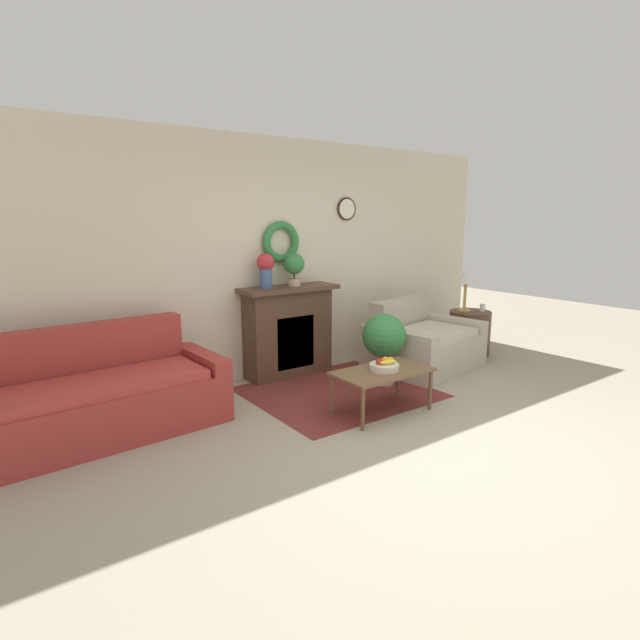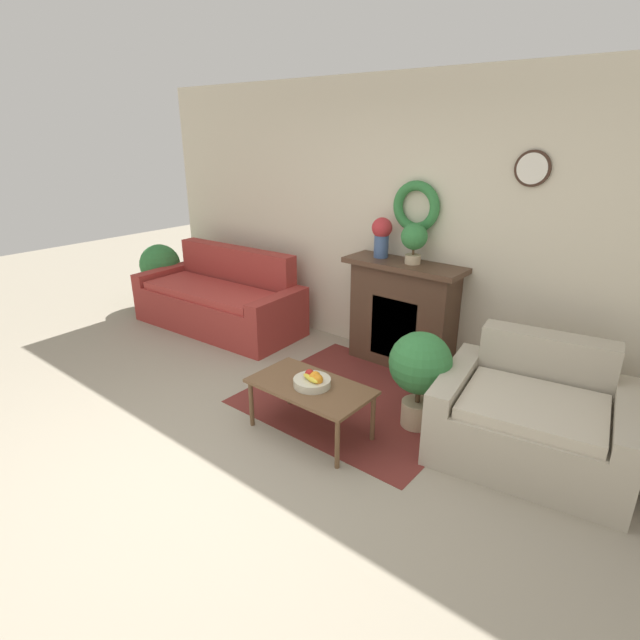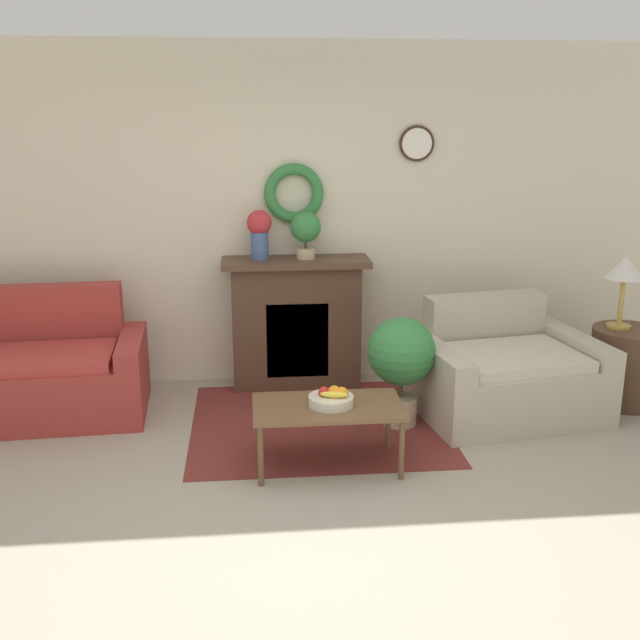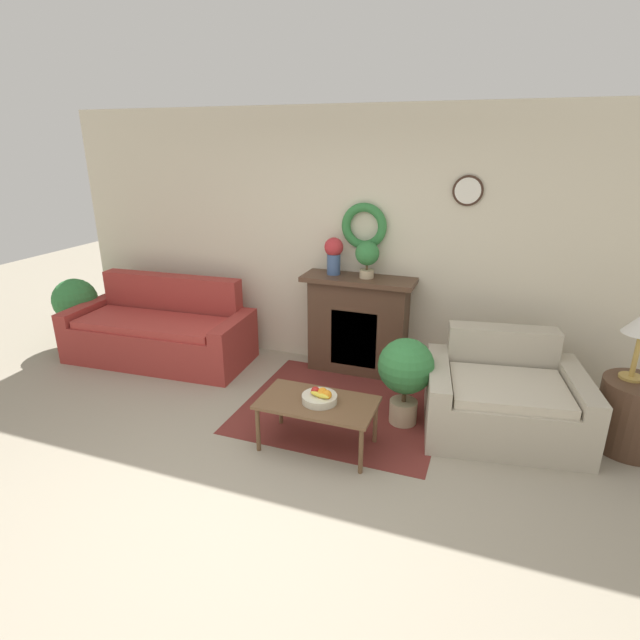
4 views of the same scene
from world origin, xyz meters
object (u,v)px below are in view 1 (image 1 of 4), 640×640
object	(u,v)px
table_lamp	(466,279)
fruit_bowl	(385,365)
couch_left	(99,399)
potted_plant_floor_by_loveseat	(384,340)
mug	(483,308)
vase_on_mantel_left	(266,268)
side_table_by_loveseat	(469,333)
loveseat_right	(422,344)
coffee_table	(382,375)
potted_plant_on_mantel	(294,266)
fireplace	(288,331)

from	to	relation	value
table_lamp	fruit_bowl	bearing A→B (deg)	-158.32
couch_left	potted_plant_floor_by_loveseat	bearing A→B (deg)	-12.00
mug	vase_on_mantel_left	distance (m)	3.05
couch_left	side_table_by_loveseat	xyz separation A→B (m)	(4.67, -0.19, -0.02)
couch_left	loveseat_right	xyz separation A→B (m)	(3.68, -0.25, -0.02)
fruit_bowl	side_table_by_loveseat	world-z (taller)	side_table_by_loveseat
coffee_table	table_lamp	distance (m)	2.57
couch_left	potted_plant_on_mantel	distance (m)	2.50
vase_on_mantel_left	potted_plant_on_mantel	distance (m)	0.36
potted_plant_on_mantel	potted_plant_floor_by_loveseat	world-z (taller)	potted_plant_on_mantel
couch_left	table_lamp	bearing A→B (deg)	-5.09
fruit_bowl	loveseat_right	bearing A→B (deg)	30.16
couch_left	coffee_table	xyz separation A→B (m)	(2.28, -1.04, 0.06)
mug	potted_plant_on_mantel	bearing A→B (deg)	163.94
loveseat_right	vase_on_mantel_left	distance (m)	2.15
fruit_bowl	couch_left	bearing A→B (deg)	155.61
fruit_bowl	side_table_by_loveseat	bearing A→B (deg)	19.95
coffee_table	vase_on_mantel_left	xyz separation A→B (m)	(-0.38, 1.51, 0.90)
mug	vase_on_mantel_left	size ratio (longest dim) A/B	0.26
fireplace	vase_on_mantel_left	world-z (taller)	vase_on_mantel_left
side_table_by_loveseat	potted_plant_floor_by_loveseat	xyz separation A→B (m)	(-1.80, -0.24, 0.21)
mug	table_lamp	bearing A→B (deg)	141.84
side_table_by_loveseat	potted_plant_floor_by_loveseat	world-z (taller)	potted_plant_floor_by_loveseat
fireplace	table_lamp	world-z (taller)	table_lamp
couch_left	loveseat_right	size ratio (longest dim) A/B	1.47
couch_left	potted_plant_on_mantel	xyz separation A→B (m)	(2.26, 0.44, 0.96)
side_table_by_loveseat	fruit_bowl	bearing A→B (deg)	-160.05
fireplace	side_table_by_loveseat	size ratio (longest dim) A/B	1.97
coffee_table	potted_plant_floor_by_loveseat	world-z (taller)	potted_plant_floor_by_loveseat
fruit_bowl	potted_plant_on_mantel	size ratio (longest dim) A/B	0.76
fruit_bowl	potted_plant_on_mantel	world-z (taller)	potted_plant_on_mantel
loveseat_right	coffee_table	bearing A→B (deg)	-159.53
table_lamp	potted_plant_floor_by_loveseat	bearing A→B (deg)	-170.24
mug	coffee_table	bearing A→B (deg)	-163.17
side_table_by_loveseat	potted_plant_floor_by_loveseat	size ratio (longest dim) A/B	0.74
mug	fireplace	bearing A→B (deg)	164.11
side_table_by_loveseat	mug	bearing A→B (deg)	-37.87
loveseat_right	potted_plant_floor_by_loveseat	world-z (taller)	loveseat_right
loveseat_right	fruit_bowl	world-z (taller)	loveseat_right
side_table_by_loveseat	mug	world-z (taller)	mug
fruit_bowl	table_lamp	xyz separation A→B (m)	(2.29, 0.91, 0.57)
loveseat_right	potted_plant_on_mantel	world-z (taller)	potted_plant_on_mantel
fruit_bowl	potted_plant_on_mantel	xyz separation A→B (m)	(-0.04, 1.49, 0.82)
coffee_table	potted_plant_floor_by_loveseat	size ratio (longest dim) A/B	1.18
side_table_by_loveseat	table_lamp	size ratio (longest dim) A/B	1.05
potted_plant_floor_by_loveseat	fireplace	bearing A→B (deg)	127.43
table_lamp	vase_on_mantel_left	size ratio (longest dim) A/B	1.45
side_table_by_loveseat	loveseat_right	bearing A→B (deg)	-176.56
vase_on_mantel_left	table_lamp	bearing A→B (deg)	-12.50
coffee_table	couch_left	bearing A→B (deg)	155.45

